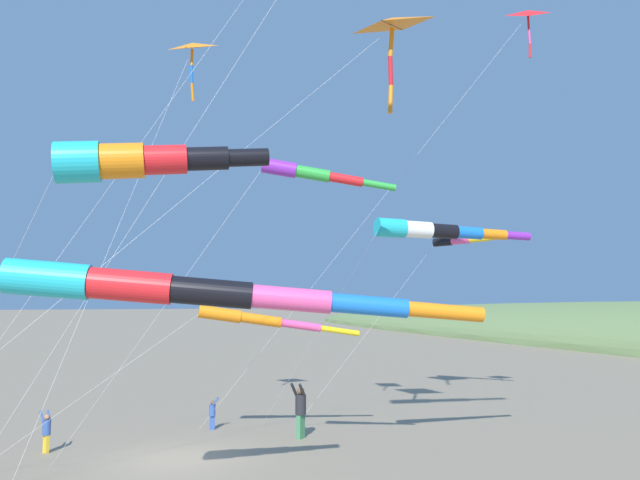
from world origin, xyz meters
name	(u,v)px	position (x,y,z in m)	size (l,w,h in m)	color
ground_plane	(175,459)	(0.00, 0.00, 0.00)	(600.00, 600.00, 0.00)	gray
person_adult_flyer	(301,408)	(4.55, 1.31, 1.06)	(0.70, 0.67, 1.95)	#3D7F51
person_child_green_jacket	(213,412)	(2.02, 4.00, 0.65)	(0.40, 0.33, 1.18)	#335199
person_child_grey_jacket	(46,430)	(-3.70, 2.28, 0.72)	(0.42, 0.47, 1.32)	gold
kite_delta_blue_topmost	(527,16)	(12.56, -1.47, 15.49)	(11.78, 6.30, 15.89)	red
kite_windsock_green_low_center	(466,240)	(15.28, 6.82, 7.79)	(11.70, 4.25, 8.01)	black
kite_windsock_magenta_far_left	(309,173)	(2.61, -4.73, 8.18)	(8.38, 5.92, 8.59)	purple
kite_windsock_small_distant	(435,231)	(6.83, -4.04, 6.88)	(6.17, 8.40, 7.21)	#1EB7C6
kite_delta_orange_high_right	(392,25)	(6.03, -2.97, 13.48)	(15.97, 2.40, 13.87)	orange
kite_windsock_red_high_left	(135,161)	(-2.12, -7.44, 7.62)	(7.71, 8.89, 8.01)	#1EB7C6
kite_delta_teal_far_right	(192,48)	(0.83, 3.05, 14.20)	(6.20, 5.75, 14.57)	orange
kite_windsock_rainbow_low_near	(257,319)	(3.01, 1.53, 4.16)	(12.38, 2.39, 4.68)	orange
kite_windsock_black_fish_shape	(185,291)	(-1.77, -11.43, 4.99)	(9.84, 10.14, 5.44)	#1EB7C6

